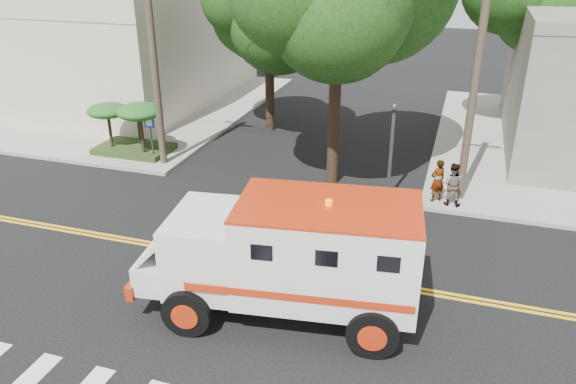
% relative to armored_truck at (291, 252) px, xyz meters
% --- Properties ---
extents(ground, '(100.00, 100.00, 0.00)m').
position_rel_armored_truck_xyz_m(ground, '(-2.48, 2.00, -1.78)').
color(ground, black).
rests_on(ground, ground).
extents(sidewalk_nw, '(17.00, 17.00, 0.15)m').
position_rel_armored_truck_xyz_m(sidewalk_nw, '(-15.98, 15.50, -1.71)').
color(sidewalk_nw, gray).
rests_on(sidewalk_nw, ground).
extents(building_left, '(16.00, 14.00, 10.00)m').
position_rel_armored_truck_xyz_m(building_left, '(-17.98, 17.00, 3.37)').
color(building_left, beige).
rests_on(building_left, sidewalk_nw).
extents(utility_pole_left, '(0.28, 0.28, 9.00)m').
position_rel_armored_truck_xyz_m(utility_pole_left, '(-8.08, 8.00, 2.72)').
color(utility_pole_left, '#382D23').
rests_on(utility_pole_left, ground).
extents(utility_pole_right, '(0.28, 0.28, 9.00)m').
position_rel_armored_truck_xyz_m(utility_pole_right, '(3.82, 8.20, 2.72)').
color(utility_pole_right, '#382D23').
rests_on(utility_pole_right, ground).
extents(tree_left, '(4.48, 4.20, 7.70)m').
position_rel_armored_truck_xyz_m(tree_left, '(-5.16, 13.78, 3.94)').
color(tree_left, black).
rests_on(tree_left, ground).
extents(tree_right, '(4.80, 4.50, 8.20)m').
position_rel_armored_truck_xyz_m(tree_right, '(6.36, 17.77, 4.31)').
color(tree_right, black).
rests_on(tree_right, ground).
extents(traffic_signal, '(0.15, 0.18, 3.60)m').
position_rel_armored_truck_xyz_m(traffic_signal, '(1.32, 7.60, 0.44)').
color(traffic_signal, '#3F3F42').
rests_on(traffic_signal, ground).
extents(accessibility_sign, '(0.45, 0.10, 2.02)m').
position_rel_armored_truck_xyz_m(accessibility_sign, '(-8.68, 8.17, -0.42)').
color(accessibility_sign, '#3F3F42').
rests_on(accessibility_sign, ground).
extents(palm_planter, '(3.52, 2.63, 2.36)m').
position_rel_armored_truck_xyz_m(palm_planter, '(-9.92, 8.62, -0.14)').
color(palm_planter, '#1E3314').
rests_on(palm_planter, sidewalk_nw).
extents(armored_truck, '(7.16, 3.53, 3.14)m').
position_rel_armored_truck_xyz_m(armored_truck, '(0.00, 0.00, 0.00)').
color(armored_truck, silver).
rests_on(armored_truck, ground).
extents(pedestrian_a, '(0.68, 0.64, 1.56)m').
position_rel_armored_truck_xyz_m(pedestrian_a, '(3.02, 7.65, -0.85)').
color(pedestrian_a, gray).
rests_on(pedestrian_a, sidewalk_ne).
extents(pedestrian_b, '(0.79, 0.64, 1.55)m').
position_rel_armored_truck_xyz_m(pedestrian_b, '(3.52, 7.50, -0.86)').
color(pedestrian_b, gray).
rests_on(pedestrian_b, sidewalk_ne).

